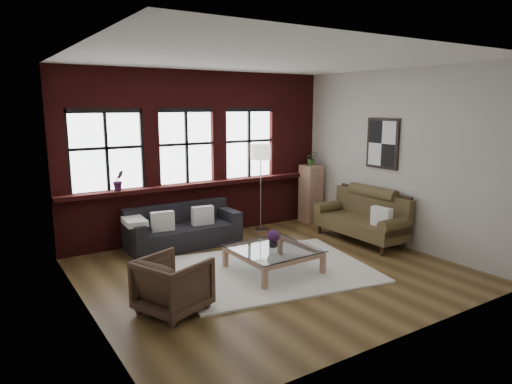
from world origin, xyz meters
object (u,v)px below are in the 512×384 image
vintage_settee (360,216)px  floor_lamp (261,184)px  coffee_table (273,260)px  dark_sofa (184,227)px  armchair (173,285)px  drawer_chest (311,194)px  vase (273,243)px

vintage_settee → floor_lamp: floor_lamp is taller
vintage_settee → coffee_table: bearing=-169.6°
dark_sofa → floor_lamp: 1.90m
armchair → vintage_settee: bearing=-99.8°
floor_lamp → drawer_chest: bearing=-0.3°
dark_sofa → drawer_chest: (3.11, 0.16, 0.27)m
armchair → coffee_table: bearing=-97.6°
armchair → drawer_chest: 5.04m
armchair → drawer_chest: bearing=-81.1°
coffee_table → vase: vase is taller
coffee_table → floor_lamp: bearing=61.3°
dark_sofa → floor_lamp: size_ratio=1.06×
vintage_settee → vase: size_ratio=12.76×
drawer_chest → floor_lamp: size_ratio=0.66×
dark_sofa → floor_lamp: floor_lamp is taller
dark_sofa → coffee_table: (0.64, -1.95, -0.18)m
dark_sofa → vintage_settee: 3.31m
coffee_table → drawer_chest: drawer_chest is taller
armchair → floor_lamp: size_ratio=0.40×
dark_sofa → drawer_chest: bearing=2.9°
drawer_chest → coffee_table: bearing=-139.6°
dark_sofa → coffee_table: dark_sofa is taller
dark_sofa → drawer_chest: drawer_chest is taller
coffee_table → floor_lamp: 2.53m
drawer_chest → vase: bearing=-139.6°
armchair → floor_lamp: 4.01m
vintage_settee → drawer_chest: size_ratio=1.49×
armchair → vase: bearing=-97.6°
vase → dark_sofa: bearing=108.1°
vintage_settee → drawer_chest: (0.17, 1.68, 0.13)m
coffee_table → vintage_settee: bearing=10.4°
armchair → coffee_table: (1.85, 0.47, -0.16)m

